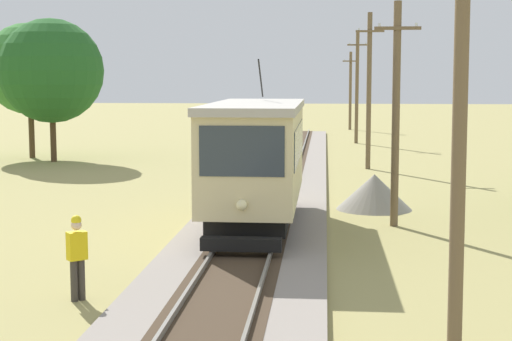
{
  "coord_description": "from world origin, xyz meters",
  "views": [
    {
      "loc": [
        2.02,
        -3.52,
        4.59
      ],
      "look_at": [
        0.1,
        18.24,
        1.96
      ],
      "focal_mm": 54.97,
      "sensor_mm": 36.0,
      "label": 1
    }
  ],
  "objects_px": {
    "utility_pole_far": "(369,89)",
    "utility_pole_distant": "(357,86)",
    "utility_pole_mid": "(396,111)",
    "tree_left_near": "(51,71)",
    "gravel_pile": "(374,192)",
    "utility_pole_near_tram": "(460,129)",
    "track_worker": "(77,254)",
    "red_tram": "(256,158)",
    "utility_pole_horizon": "(350,90)",
    "tree_right_near": "(29,69)"
  },
  "relations": [
    {
      "from": "red_tram",
      "to": "track_worker",
      "type": "xyz_separation_m",
      "value": [
        -3.01,
        -7.62,
        -1.21
      ]
    },
    {
      "from": "gravel_pile",
      "to": "track_worker",
      "type": "relative_size",
      "value": 1.47
    },
    {
      "from": "red_tram",
      "to": "gravel_pile",
      "type": "height_order",
      "value": "red_tram"
    },
    {
      "from": "utility_pole_distant",
      "to": "gravel_pile",
      "type": "distance_m",
      "value": 27.35
    },
    {
      "from": "utility_pole_horizon",
      "to": "tree_left_near",
      "type": "distance_m",
      "value": 32.09
    },
    {
      "from": "track_worker",
      "to": "tree_right_near",
      "type": "height_order",
      "value": "tree_right_near"
    },
    {
      "from": "utility_pole_distant",
      "to": "tree_left_near",
      "type": "relative_size",
      "value": 0.99
    },
    {
      "from": "track_worker",
      "to": "tree_right_near",
      "type": "bearing_deg",
      "value": -17.95
    },
    {
      "from": "utility_pole_far",
      "to": "utility_pole_near_tram",
      "type": "bearing_deg",
      "value": -90.0
    },
    {
      "from": "track_worker",
      "to": "tree_left_near",
      "type": "xyz_separation_m",
      "value": [
        -9.61,
        25.79,
        3.9
      ]
    },
    {
      "from": "gravel_pile",
      "to": "track_worker",
      "type": "xyz_separation_m",
      "value": [
        -6.75,
        -11.79,
        0.37
      ]
    },
    {
      "from": "utility_pole_far",
      "to": "tree_left_near",
      "type": "bearing_deg",
      "value": 173.85
    },
    {
      "from": "gravel_pile",
      "to": "tree_right_near",
      "type": "xyz_separation_m",
      "value": [
        -18.25,
        15.78,
        4.39
      ]
    },
    {
      "from": "red_tram",
      "to": "utility_pole_horizon",
      "type": "bearing_deg",
      "value": 84.76
    },
    {
      "from": "track_worker",
      "to": "tree_left_near",
      "type": "relative_size",
      "value": 0.23
    },
    {
      "from": "tree_left_near",
      "to": "tree_right_near",
      "type": "distance_m",
      "value": 2.59
    },
    {
      "from": "utility_pole_far",
      "to": "track_worker",
      "type": "bearing_deg",
      "value": -106.66
    },
    {
      "from": "utility_pole_horizon",
      "to": "utility_pole_distant",
      "type": "bearing_deg",
      "value": -90.0
    },
    {
      "from": "gravel_pile",
      "to": "utility_pole_far",
      "type": "bearing_deg",
      "value": 88.0
    },
    {
      "from": "utility_pole_near_tram",
      "to": "tree_left_near",
      "type": "xyz_separation_m",
      "value": [
        -16.79,
        28.32,
        1.12
      ]
    },
    {
      "from": "utility_pole_near_tram",
      "to": "utility_pole_horizon",
      "type": "bearing_deg",
      "value": 90.0
    },
    {
      "from": "utility_pole_near_tram",
      "to": "gravel_pile",
      "type": "relative_size",
      "value": 2.79
    },
    {
      "from": "utility_pole_near_tram",
      "to": "utility_pole_horizon",
      "type": "height_order",
      "value": "utility_pole_near_tram"
    },
    {
      "from": "utility_pole_distant",
      "to": "tree_right_near",
      "type": "xyz_separation_m",
      "value": [
        -18.67,
        -11.36,
        1.09
      ]
    },
    {
      "from": "utility_pole_far",
      "to": "utility_pole_distant",
      "type": "relative_size",
      "value": 1.01
    },
    {
      "from": "utility_pole_far",
      "to": "tree_right_near",
      "type": "xyz_separation_m",
      "value": [
        -18.67,
        3.59,
        1.05
      ]
    },
    {
      "from": "utility_pole_near_tram",
      "to": "tree_left_near",
      "type": "bearing_deg",
      "value": 120.66
    },
    {
      "from": "utility_pole_mid",
      "to": "track_worker",
      "type": "distance_m",
      "value": 11.7
    },
    {
      "from": "tree_left_near",
      "to": "tree_right_near",
      "type": "height_order",
      "value": "tree_left_near"
    },
    {
      "from": "utility_pole_far",
      "to": "utility_pole_horizon",
      "type": "xyz_separation_m",
      "value": [
        0.0,
        29.12,
        -0.51
      ]
    },
    {
      "from": "tree_left_near",
      "to": "utility_pole_far",
      "type": "bearing_deg",
      "value": -6.15
    },
    {
      "from": "utility_pole_mid",
      "to": "gravel_pile",
      "type": "relative_size",
      "value": 2.61
    },
    {
      "from": "utility_pole_mid",
      "to": "tree_left_near",
      "type": "xyz_separation_m",
      "value": [
        -16.79,
        16.91,
        1.36
      ]
    },
    {
      "from": "utility_pole_near_tram",
      "to": "red_tram",
      "type": "bearing_deg",
      "value": 112.33
    },
    {
      "from": "utility_pole_mid",
      "to": "utility_pole_far",
      "type": "xyz_separation_m",
      "value": [
        0.0,
        15.1,
        0.43
      ]
    },
    {
      "from": "utility_pole_distant",
      "to": "track_worker",
      "type": "xyz_separation_m",
      "value": [
        -7.18,
        -38.93,
        -2.93
      ]
    },
    {
      "from": "track_worker",
      "to": "tree_right_near",
      "type": "distance_m",
      "value": 30.14
    },
    {
      "from": "utility_pole_distant",
      "to": "gravel_pile",
      "type": "relative_size",
      "value": 2.91
    },
    {
      "from": "utility_pole_far",
      "to": "tree_right_near",
      "type": "distance_m",
      "value": 19.04
    },
    {
      "from": "utility_pole_far",
      "to": "utility_pole_distant",
      "type": "height_order",
      "value": "utility_pole_far"
    },
    {
      "from": "utility_pole_mid",
      "to": "tree_left_near",
      "type": "bearing_deg",
      "value": 134.8
    },
    {
      "from": "tree_left_near",
      "to": "track_worker",
      "type": "bearing_deg",
      "value": -69.55
    },
    {
      "from": "utility_pole_distant",
      "to": "gravel_pile",
      "type": "bearing_deg",
      "value": -90.9
    },
    {
      "from": "utility_pole_distant",
      "to": "track_worker",
      "type": "bearing_deg",
      "value": -100.45
    },
    {
      "from": "utility_pole_far",
      "to": "gravel_pile",
      "type": "relative_size",
      "value": 2.94
    },
    {
      "from": "red_tram",
      "to": "utility_pole_distant",
      "type": "xyz_separation_m",
      "value": [
        4.17,
        31.31,
        1.72
      ]
    },
    {
      "from": "track_worker",
      "to": "tree_left_near",
      "type": "distance_m",
      "value": 27.8
    },
    {
      "from": "track_worker",
      "to": "tree_left_near",
      "type": "bearing_deg",
      "value": -20.14
    },
    {
      "from": "utility_pole_near_tram",
      "to": "gravel_pile",
      "type": "bearing_deg",
      "value": 91.71
    },
    {
      "from": "utility_pole_far",
      "to": "gravel_pile",
      "type": "bearing_deg",
      "value": -92.0
    }
  ]
}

